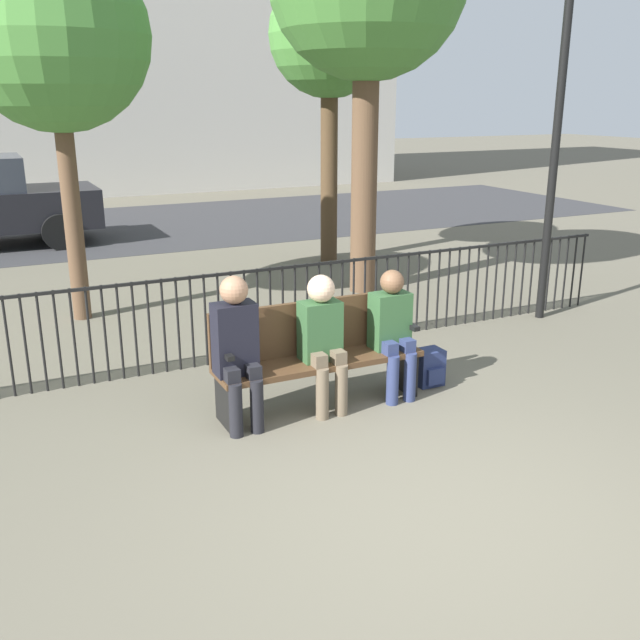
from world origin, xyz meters
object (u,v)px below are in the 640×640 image
object	(u,v)px
seated_person_1	(323,335)
tree_2	(54,37)
backpack	(429,368)
seated_person_0	(237,344)
seated_person_2	(393,327)
park_bench	(316,351)
tree_1	(330,39)
lamp_post	(561,86)

from	to	relation	value
seated_person_1	tree_2	bearing A→B (deg)	111.63
seated_person_1	backpack	distance (m)	1.26
seated_person_0	seated_person_2	xyz separation A→B (m)	(1.46, -0.01, -0.06)
park_bench	tree_2	bearing A→B (deg)	112.29
seated_person_0	seated_person_1	size ratio (longest dim) A/B	1.06
tree_1	tree_2	xyz separation A→B (m)	(-4.19, -1.57, -0.22)
seated_person_0	tree_1	distance (m)	6.91
tree_2	tree_1	bearing A→B (deg)	20.54
seated_person_2	backpack	world-z (taller)	seated_person_2
seated_person_0	backpack	world-z (taller)	seated_person_0
seated_person_1	seated_person_0	bearing A→B (deg)	179.73
seated_person_0	tree_2	world-z (taller)	tree_2
backpack	tree_2	xyz separation A→B (m)	(-2.63, 3.67, 3.07)
seated_person_1	seated_person_2	world-z (taller)	seated_person_1
backpack	tree_1	size ratio (longest dim) A/B	0.08
park_bench	seated_person_1	distance (m)	0.23
park_bench	tree_1	xyz separation A→B (m)	(2.71, 5.18, 2.97)
seated_person_2	seated_person_1	bearing A→B (deg)	179.84
tree_2	backpack	bearing A→B (deg)	-54.42
backpack	lamp_post	size ratio (longest dim) A/B	0.08
seated_person_0	seated_person_2	world-z (taller)	seated_person_0
park_bench	seated_person_1	size ratio (longest dim) A/B	1.54
park_bench	seated_person_1	xyz separation A→B (m)	(0.00, -0.13, 0.19)
seated_person_1	tree_1	xyz separation A→B (m)	(2.71, 5.31, 2.79)
seated_person_1	backpack	size ratio (longest dim) A/B	3.45
seated_person_2	tree_1	world-z (taller)	tree_1
seated_person_0	backpack	size ratio (longest dim) A/B	3.66
seated_person_0	backpack	distance (m)	1.99
seated_person_0	lamp_post	world-z (taller)	lamp_post
seated_person_2	tree_1	distance (m)	6.34
park_bench	tree_1	world-z (taller)	tree_1
lamp_post	park_bench	bearing A→B (deg)	-162.30
park_bench	backpack	world-z (taller)	park_bench
tree_1	tree_2	bearing A→B (deg)	-159.46
seated_person_1	tree_1	world-z (taller)	tree_1
seated_person_0	seated_person_1	distance (m)	0.77
seated_person_0	seated_person_2	bearing A→B (deg)	-0.22
backpack	seated_person_2	bearing A→B (deg)	-171.85
tree_1	tree_2	world-z (taller)	tree_1
seated_person_2	tree_1	size ratio (longest dim) A/B	0.26
backpack	park_bench	bearing A→B (deg)	176.70
backpack	lamp_post	bearing A→B (deg)	26.27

